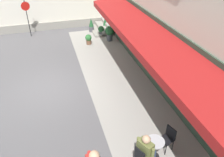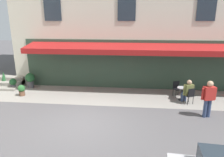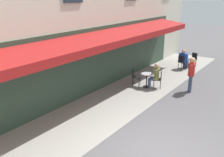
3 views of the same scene
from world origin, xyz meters
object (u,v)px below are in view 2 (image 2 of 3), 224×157
(cafe_chair_black_back_row, at_px, (190,95))
(walking_pedestrian_in_red, at_px, (209,96))
(potted_plant_mid_terrace, at_px, (4,79))
(cafe_chair_black_by_window, at_px, (177,87))
(seated_companion_in_olive, at_px, (188,91))
(potted_plant_entrance_right, at_px, (13,83))
(cafe_table_mid_terrace, at_px, (182,92))
(potted_plant_by_steps, at_px, (22,90))
(potted_plant_entrance_left, at_px, (30,79))

(cafe_chair_black_back_row, bearing_deg, walking_pedestrian_in_red, 105.10)
(walking_pedestrian_in_red, distance_m, potted_plant_mid_terrace, 12.84)
(cafe_chair_black_by_window, distance_m, walking_pedestrian_in_red, 2.87)
(seated_companion_in_olive, xyz_separation_m, potted_plant_entrance_right, (10.86, -1.29, -0.33))
(cafe_table_mid_terrace, relative_size, potted_plant_by_steps, 1.11)
(walking_pedestrian_in_red, relative_size, potted_plant_entrance_left, 1.77)
(cafe_table_mid_terrace, height_order, potted_plant_entrance_left, potted_plant_entrance_left)
(cafe_chair_black_back_row, xyz_separation_m, potted_plant_entrance_right, (10.95, -1.48, -0.16))
(cafe_chair_black_by_window, distance_m, seated_companion_in_olive, 1.06)
(potted_plant_by_steps, bearing_deg, cafe_table_mid_terrace, -178.39)
(cafe_chair_black_by_window, xyz_separation_m, walking_pedestrian_in_red, (-0.88, 2.69, 0.49))
(potted_plant_by_steps, bearing_deg, walking_pedestrian_in_red, 169.79)
(potted_plant_entrance_right, relative_size, potted_plant_entrance_left, 0.70)
(potted_plant_by_steps, bearing_deg, potted_plant_entrance_right, -43.77)
(seated_companion_in_olive, distance_m, potted_plant_entrance_left, 9.96)
(cafe_table_mid_terrace, height_order, potted_plant_entrance_right, cafe_table_mid_terrace)
(seated_companion_in_olive, xyz_separation_m, potted_plant_by_steps, (9.63, -0.11, -0.34))
(potted_plant_mid_terrace, bearing_deg, potted_plant_entrance_left, 173.65)
(cafe_chair_black_back_row, height_order, potted_plant_entrance_right, cafe_chair_black_back_row)
(cafe_table_mid_terrace, bearing_deg, seated_companion_in_olive, 114.86)
(potted_plant_entrance_left, distance_m, potted_plant_mid_terrace, 2.02)
(cafe_chair_black_back_row, bearing_deg, potted_plant_mid_terrace, -9.72)
(cafe_chair_black_by_window, height_order, potted_plant_mid_terrace, potted_plant_mid_terrace)
(seated_companion_in_olive, bearing_deg, potted_plant_mid_terrace, -8.87)
(cafe_chair_black_back_row, relative_size, walking_pedestrian_in_red, 0.51)
(potted_plant_entrance_right, bearing_deg, potted_plant_mid_terrace, -29.93)
(walking_pedestrian_in_red, bearing_deg, potted_plant_entrance_right, -14.79)
(seated_companion_in_olive, bearing_deg, walking_pedestrian_in_red, 106.28)
(cafe_table_mid_terrace, height_order, walking_pedestrian_in_red, walking_pedestrian_in_red)
(potted_plant_mid_terrace, distance_m, potted_plant_by_steps, 2.80)
(potted_plant_entrance_left, xyz_separation_m, potted_plant_by_steps, (-0.20, 1.51, -0.21))
(cafe_chair_black_by_window, height_order, walking_pedestrian_in_red, walking_pedestrian_in_red)
(cafe_table_mid_terrace, relative_size, potted_plant_entrance_left, 0.75)
(walking_pedestrian_in_red, relative_size, potted_plant_by_steps, 2.64)
(potted_plant_entrance_left, xyz_separation_m, potted_plant_mid_terrace, (2.00, -0.22, -0.09))
(cafe_chair_black_by_window, height_order, seated_companion_in_olive, seated_companion_in_olive)
(potted_plant_mid_terrace, bearing_deg, cafe_chair_black_by_window, 175.66)
(seated_companion_in_olive, xyz_separation_m, walking_pedestrian_in_red, (-0.50, 1.71, 0.33))
(potted_plant_entrance_left, bearing_deg, potted_plant_by_steps, 97.39)
(walking_pedestrian_in_red, bearing_deg, potted_plant_entrance_left, -17.91)
(cafe_table_mid_terrace, xyz_separation_m, cafe_chair_black_back_row, (-0.27, 0.57, 0.06))
(potted_plant_mid_terrace, height_order, potted_plant_by_steps, potted_plant_mid_terrace)
(seated_companion_in_olive, height_order, walking_pedestrian_in_red, walking_pedestrian_in_red)
(walking_pedestrian_in_red, xyz_separation_m, potted_plant_mid_terrace, (12.33, -3.56, -0.55))
(potted_plant_entrance_right, bearing_deg, walking_pedestrian_in_red, 165.21)
(potted_plant_by_steps, bearing_deg, potted_plant_entrance_left, -82.61)
(cafe_chair_black_back_row, bearing_deg, cafe_table_mid_terrace, -65.14)
(cafe_table_mid_terrace, relative_size, walking_pedestrian_in_red, 0.42)
(potted_plant_entrance_left, bearing_deg, walking_pedestrian_in_red, 162.09)
(potted_plant_entrance_left, bearing_deg, potted_plant_entrance_right, 18.15)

